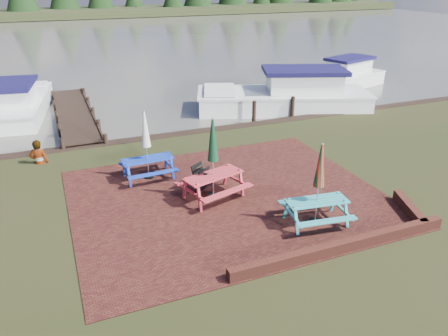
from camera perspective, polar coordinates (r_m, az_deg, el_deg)
name	(u,v)px	position (r m, az deg, el deg)	size (l,w,h in m)	color
ground	(242,213)	(12.27, 2.31, -5.92)	(120.00, 120.00, 0.00)	black
paving	(228,197)	(13.07, 0.50, -3.86)	(9.00, 7.50, 0.02)	#361311
brick_wall	(360,237)	(11.48, 17.38, -8.57)	(6.21, 1.79, 0.30)	#4C1E16
water	(89,41)	(47.26, -17.23, 15.61)	(120.00, 60.00, 0.02)	#4D4942
picnic_table_teal	(317,197)	(11.68, 12.10, -3.69)	(1.81, 1.65, 2.27)	teal
picnic_table_red	(213,171)	(12.71, -1.43, -0.41)	(2.15, 2.01, 2.47)	#BA2F39
picnic_table_blue	(147,156)	(14.20, -9.99, 1.61)	(1.69, 1.52, 2.26)	#1634A5
chalkboard	(200,178)	(13.26, -3.09, -1.37)	(0.55, 0.76, 0.85)	black
jetty	(75,114)	(21.79, -18.90, 6.75)	(1.76, 9.08, 1.00)	black
boat_jetty	(19,104)	(23.38, -25.16, 7.56)	(3.24, 6.95, 1.94)	white
boat_near	(287,97)	(22.30, 8.19, 9.17)	(8.97, 5.69, 2.29)	white
boat_far	(342,78)	(27.61, 15.15, 11.24)	(6.55, 3.91, 1.93)	white
person	(36,141)	(16.43, -23.39, 3.32)	(0.63, 0.41, 1.71)	gray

